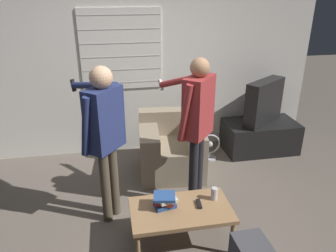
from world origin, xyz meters
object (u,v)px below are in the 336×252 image
object	(u,v)px
armchair_beige	(171,148)
coffee_table	(181,212)
person_left_standing	(104,128)
tv	(264,102)
floor_fan	(210,147)
soda_can	(214,194)
person_right_standing	(197,117)
book_stack	(165,200)
spare_remote	(199,204)

from	to	relation	value
armchair_beige	coffee_table	world-z (taller)	armchair_beige
person_left_standing	tv	bearing A→B (deg)	-22.14
armchair_beige	floor_fan	size ratio (longest dim) A/B	2.30
coffee_table	soda_can	world-z (taller)	soda_can
soda_can	coffee_table	bearing A→B (deg)	-165.98
armchair_beige	soda_can	distance (m)	1.30
coffee_table	person_left_standing	bearing A→B (deg)	140.43
person_left_standing	coffee_table	bearing A→B (deg)	-89.08
armchair_beige	person_right_standing	distance (m)	1.04
book_stack	floor_fan	distance (m)	1.80
armchair_beige	floor_fan	world-z (taller)	armchair_beige
soda_can	tv	bearing A→B (deg)	52.31
book_stack	soda_can	size ratio (longest dim) A/B	1.86
person_left_standing	book_stack	size ratio (longest dim) A/B	7.06
coffee_table	person_right_standing	size ratio (longest dim) A/B	0.56
coffee_table	armchair_beige	bearing A→B (deg)	82.96
tv	soda_can	bearing A→B (deg)	17.21
spare_remote	armchair_beige	bearing A→B (deg)	95.15
tv	book_stack	world-z (taller)	tv
spare_remote	tv	bearing A→B (deg)	54.62
coffee_table	soda_can	bearing A→B (deg)	14.02
armchair_beige	tv	size ratio (longest dim) A/B	1.23
tv	soda_can	world-z (taller)	tv
person_left_standing	floor_fan	distance (m)	1.96
coffee_table	floor_fan	size ratio (longest dim) A/B	2.46
armchair_beige	soda_can	xyz separation A→B (m)	(0.18, -1.28, 0.14)
spare_remote	floor_fan	xyz separation A→B (m)	(0.60, 1.55, -0.24)
coffee_table	spare_remote	size ratio (longest dim) A/B	7.08
tv	floor_fan	xyz separation A→B (m)	(-0.82, -0.13, -0.59)
tv	person_left_standing	xyz separation A→B (m)	(-2.24, -1.16, 0.28)
tv	spare_remote	size ratio (longest dim) A/B	5.38
soda_can	floor_fan	distance (m)	1.57
coffee_table	person_right_standing	distance (m)	0.98
tv	person_left_standing	distance (m)	2.54
person_right_standing	soda_can	xyz separation A→B (m)	(0.05, -0.54, -0.59)
floor_fan	tv	bearing A→B (deg)	9.10
tv	person_right_standing	bearing A→B (deg)	4.63
soda_can	book_stack	bearing A→B (deg)	-176.22
coffee_table	book_stack	xyz separation A→B (m)	(-0.14, 0.05, 0.11)
coffee_table	tv	xyz separation A→B (m)	(1.59, 1.70, 0.41)
person_left_standing	spare_remote	xyz separation A→B (m)	(0.83, -0.52, -0.63)
person_left_standing	floor_fan	world-z (taller)	person_left_standing
soda_can	spare_remote	bearing A→B (deg)	-159.31
armchair_beige	person_left_standing	bearing A→B (deg)	50.09
coffee_table	spare_remote	distance (m)	0.19
tv	person_right_standing	world-z (taller)	person_right_standing
soda_can	person_left_standing	bearing A→B (deg)	155.60
person_right_standing	soda_can	distance (m)	0.80
floor_fan	person_left_standing	bearing A→B (deg)	-144.15
tv	book_stack	xyz separation A→B (m)	(-1.73, -1.65, -0.29)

